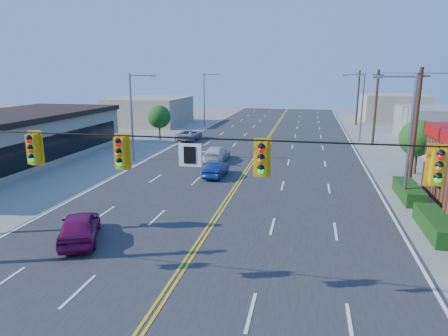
% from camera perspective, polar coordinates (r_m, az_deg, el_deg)
% --- Properties ---
extents(ground, '(160.00, 160.00, 0.00)m').
position_cam_1_polar(ground, '(15.23, -9.01, -18.48)').
color(ground, gray).
rests_on(ground, ground).
extents(road, '(20.00, 120.00, 0.06)m').
position_cam_1_polar(road, '(33.34, 3.26, -0.44)').
color(road, '#2D2D30').
rests_on(road, ground).
extents(signal_span, '(24.32, 0.34, 9.00)m').
position_cam_1_polar(signal_span, '(13.37, -10.25, -0.30)').
color(signal_span, '#47301E').
rests_on(signal_span, ground).
extents(streetlight_se, '(2.55, 0.25, 8.00)m').
position_cam_1_polar(streetlight_se, '(26.90, 24.70, 4.74)').
color(streetlight_se, gray).
rests_on(streetlight_se, ground).
extents(streetlight_ne, '(2.55, 0.25, 8.00)m').
position_cam_1_polar(streetlight_ne, '(50.48, 18.94, 8.75)').
color(streetlight_ne, gray).
rests_on(streetlight_ne, ground).
extents(streetlight_sw, '(2.55, 0.25, 8.00)m').
position_cam_1_polar(streetlight_sw, '(37.60, -12.79, 7.77)').
color(streetlight_sw, gray).
rests_on(streetlight_sw, ground).
extents(streetlight_nw, '(2.55, 0.25, 8.00)m').
position_cam_1_polar(streetlight_nw, '(62.12, -2.67, 10.19)').
color(streetlight_nw, gray).
rests_on(streetlight_nw, ground).
extents(utility_pole_near, '(0.28, 0.28, 8.40)m').
position_cam_1_polar(utility_pole_near, '(31.13, 25.63, 5.08)').
color(utility_pole_near, '#47301E').
rests_on(utility_pole_near, ground).
extents(utility_pole_mid, '(0.28, 0.28, 8.40)m').
position_cam_1_polar(utility_pole_mid, '(48.71, 20.83, 8.08)').
color(utility_pole_mid, '#47301E').
rests_on(utility_pole_mid, ground).
extents(utility_pole_far, '(0.28, 0.28, 8.40)m').
position_cam_1_polar(utility_pole_far, '(66.52, 18.57, 9.46)').
color(utility_pole_far, '#47301E').
rests_on(utility_pole_far, ground).
extents(tree_kfc_rear, '(2.94, 2.94, 4.41)m').
position_cam_1_polar(tree_kfc_rear, '(35.45, 26.01, 3.84)').
color(tree_kfc_rear, '#47301E').
rests_on(tree_kfc_rear, ground).
extents(tree_west, '(2.80, 2.80, 4.20)m').
position_cam_1_polar(tree_west, '(49.63, -9.25, 7.22)').
color(tree_west, '#47301E').
rests_on(tree_west, ground).
extents(bld_west_far, '(11.00, 12.00, 4.20)m').
position_cam_1_polar(bld_west_far, '(65.22, -10.57, 8.01)').
color(bld_west_far, tan).
rests_on(bld_west_far, ground).
extents(bld_east_far, '(10.00, 10.00, 4.40)m').
position_cam_1_polar(bld_east_far, '(75.57, 22.97, 7.97)').
color(bld_east_far, tan).
rests_on(bld_east_far, ground).
extents(car_magenta, '(3.34, 4.58, 1.45)m').
position_cam_1_polar(car_magenta, '(20.70, -19.94, -8.02)').
color(car_magenta, '#7D0D49').
rests_on(car_magenta, ground).
extents(car_blue, '(1.40, 3.73, 1.22)m').
position_cam_1_polar(car_blue, '(31.32, -1.14, -0.24)').
color(car_blue, navy).
rests_on(car_blue, ground).
extents(car_white, '(1.92, 4.61, 1.33)m').
position_cam_1_polar(car_white, '(37.00, -1.08, 1.98)').
color(car_white, silver).
rests_on(car_white, ground).
extents(car_silver, '(2.34, 4.86, 1.33)m').
position_cam_1_polar(car_silver, '(48.70, -4.99, 4.71)').
color(car_silver, '#B5B6BB').
rests_on(car_silver, ground).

